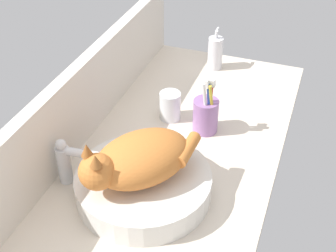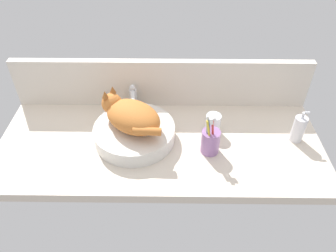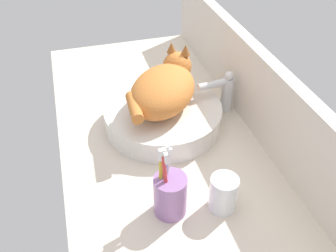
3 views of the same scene
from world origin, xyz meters
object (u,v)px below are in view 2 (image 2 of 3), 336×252
(faucet, at_px, (133,98))
(toothbrush_cup, at_px, (210,141))
(sink_basin, at_px, (135,133))
(water_glass, at_px, (213,125))
(cat, at_px, (131,115))
(soap_dispenser, at_px, (298,129))

(faucet, relative_size, toothbrush_cup, 0.73)
(sink_basin, distance_m, water_glass, 0.34)
(sink_basin, xyz_separation_m, cat, (-0.01, 0.01, 0.09))
(faucet, distance_m, water_glass, 0.39)
(cat, xyz_separation_m, water_glass, (0.35, 0.04, -0.08))
(sink_basin, distance_m, soap_dispenser, 0.69)
(soap_dispenser, bearing_deg, faucet, 164.61)
(faucet, bearing_deg, sink_basin, -83.80)
(cat, bearing_deg, faucet, 93.05)
(water_glass, bearing_deg, toothbrush_cup, -100.87)
(sink_basin, height_order, faucet, faucet)
(toothbrush_cup, relative_size, water_glass, 2.07)
(cat, relative_size, soap_dispenser, 1.99)
(soap_dispenser, height_order, toothbrush_cup, toothbrush_cup)
(cat, xyz_separation_m, faucet, (-0.01, 0.19, -0.05))
(cat, bearing_deg, soap_dispenser, -0.32)
(cat, bearing_deg, toothbrush_cup, -13.58)
(toothbrush_cup, xyz_separation_m, water_glass, (0.02, 0.12, -0.02))
(soap_dispenser, relative_size, toothbrush_cup, 0.81)
(cat, xyz_separation_m, soap_dispenser, (0.70, -0.00, -0.06))
(sink_basin, relative_size, water_glass, 3.80)
(sink_basin, bearing_deg, cat, 146.62)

